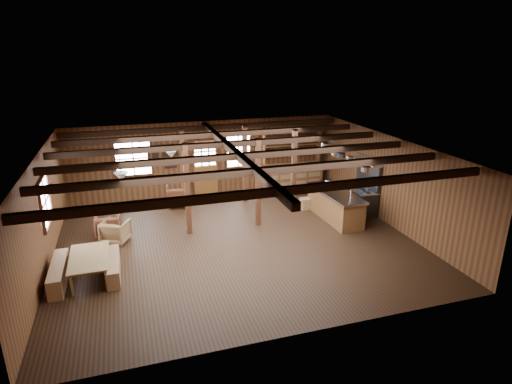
% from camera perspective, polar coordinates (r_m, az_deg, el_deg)
% --- Properties ---
extents(room, '(10.04, 9.04, 2.84)m').
position_cam_1_polar(room, '(12.08, -2.80, -0.55)').
color(room, black).
rests_on(room, ground).
extents(ceiling_joists, '(9.80, 8.82, 0.18)m').
position_cam_1_polar(ceiling_joists, '(11.88, -3.12, 5.55)').
color(ceiling_joists, black).
rests_on(ceiling_joists, ceiling).
extents(timber_posts, '(3.95, 2.35, 2.80)m').
position_cam_1_polar(timber_posts, '(14.12, -2.90, 2.35)').
color(timber_posts, '#3F2012').
rests_on(timber_posts, floor).
extents(back_door, '(1.02, 0.08, 2.15)m').
position_cam_1_polar(back_door, '(16.38, -6.72, 2.70)').
color(back_door, brown).
rests_on(back_door, floor).
extents(window_back_left, '(1.32, 0.06, 1.32)m').
position_cam_1_polar(window_back_left, '(15.96, -16.05, 4.33)').
color(window_back_left, white).
rests_on(window_back_left, wall_back).
extents(window_back_right, '(1.02, 0.06, 1.32)m').
position_cam_1_polar(window_back_right, '(16.48, -2.37, 5.50)').
color(window_back_right, white).
rests_on(window_back_right, wall_back).
extents(window_left, '(0.14, 1.24, 1.32)m').
position_cam_1_polar(window_left, '(12.33, -26.35, -1.17)').
color(window_left, white).
rests_on(window_left, wall_back).
extents(notice_boards, '(1.08, 0.03, 0.90)m').
position_cam_1_polar(notice_boards, '(16.00, -12.12, 4.83)').
color(notice_boards, silver).
rests_on(notice_boards, wall_back).
extents(back_counter, '(2.55, 0.60, 2.45)m').
position_cam_1_polar(back_counter, '(17.15, 4.70, 2.54)').
color(back_counter, brown).
rests_on(back_counter, floor).
extents(pendant_lamps, '(1.86, 2.36, 0.66)m').
position_cam_1_polar(pendant_lamps, '(12.46, -14.13, 3.60)').
color(pendant_lamps, '#2F2F31').
rests_on(pendant_lamps, ceiling).
extents(pot_rack, '(0.38, 3.00, 0.45)m').
position_cam_1_polar(pot_rack, '(13.35, 11.45, 4.87)').
color(pot_rack, '#2F2F31').
rests_on(pot_rack, ceiling).
extents(kitchen_island, '(0.97, 2.53, 1.20)m').
position_cam_1_polar(kitchen_island, '(14.25, 10.48, -1.70)').
color(kitchen_island, brown).
rests_on(kitchen_island, floor).
extents(step_stool, '(0.48, 0.37, 0.40)m').
position_cam_1_polar(step_stool, '(15.03, 6.64, -1.54)').
color(step_stool, olive).
rests_on(step_stool, floor).
extents(commercial_range, '(0.77, 1.45, 1.80)m').
position_cam_1_polar(commercial_range, '(14.97, 13.72, -0.44)').
color(commercial_range, '#2F2F31').
rests_on(commercial_range, floor).
extents(dining_table, '(0.94, 1.65, 0.58)m').
position_cam_1_polar(dining_table, '(11.36, -21.06, -9.32)').
color(dining_table, olive).
rests_on(dining_table, floor).
extents(bench_wall, '(0.33, 1.76, 0.48)m').
position_cam_1_polar(bench_wall, '(11.48, -24.80, -9.82)').
color(bench_wall, olive).
rests_on(bench_wall, floor).
extents(bench_aisle, '(0.30, 1.62, 0.44)m').
position_cam_1_polar(bench_aisle, '(11.36, -18.48, -9.40)').
color(bench_aisle, olive).
rests_on(bench_aisle, floor).
extents(armchair_a, '(0.75, 0.77, 0.66)m').
position_cam_1_polar(armchair_a, '(13.59, -19.11, -4.17)').
color(armchair_a, '#5A2D1B').
rests_on(armchair_a, floor).
extents(armchair_b, '(0.84, 0.87, 0.73)m').
position_cam_1_polar(armchair_b, '(15.42, -10.36, -0.54)').
color(armchair_b, '#5B2C1B').
rests_on(armchair_b, floor).
extents(armchair_c, '(0.95, 0.96, 0.66)m').
position_cam_1_polar(armchair_c, '(13.08, -18.21, -5.01)').
color(armchair_c, brown).
rests_on(armchair_c, floor).
extents(counter_pot, '(0.27, 0.27, 0.16)m').
position_cam_1_polar(counter_pot, '(14.80, 9.69, 1.34)').
color(counter_pot, silver).
rests_on(counter_pot, kitchen_island).
extents(bowl, '(0.26, 0.26, 0.06)m').
position_cam_1_polar(bowl, '(14.42, 9.29, 0.68)').
color(bowl, silver).
rests_on(bowl, kitchen_island).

